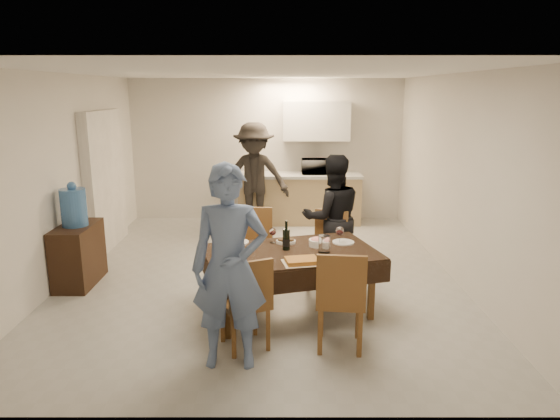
{
  "coord_description": "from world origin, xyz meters",
  "views": [
    {
      "loc": [
        0.25,
        -6.27,
        2.39
      ],
      "look_at": [
        0.25,
        -0.3,
        0.95
      ],
      "focal_mm": 32.0,
      "sensor_mm": 36.0,
      "label": 1
    }
  ],
  "objects": [
    {
      "name": "stub_partition",
      "position": [
        -2.42,
        1.2,
        1.05
      ],
      "size": [
        0.15,
        1.4,
        2.1
      ],
      "primitive_type": "cube",
      "color": "white",
      "rests_on": "floor"
    },
    {
      "name": "upper_cabinet",
      "position": [
        0.9,
        2.82,
        1.85
      ],
      "size": [
        1.2,
        0.34,
        0.7
      ],
      "primitive_type": "cube",
      "color": "white",
      "rests_on": "wall_back"
    },
    {
      "name": "microwave",
      "position": [
        0.89,
        2.68,
        1.05
      ],
      "size": [
        0.49,
        0.33,
        0.27
      ],
      "primitive_type": "imported",
      "rotation": [
        0.0,
        0.0,
        3.14
      ],
      "color": "white",
      "rests_on": "kitchen_worktop"
    },
    {
      "name": "kitchen_base_cabinet",
      "position": [
        0.6,
        2.68,
        0.43
      ],
      "size": [
        2.2,
        0.6,
        0.86
      ],
      "primitive_type": "cube",
      "color": "#9F895F",
      "rests_on": "floor"
    },
    {
      "name": "chair_near_left",
      "position": [
        -0.09,
        -2.01,
        0.56
      ],
      "size": [
        0.55,
        0.56,
        0.5
      ],
      "rotation": [
        0.0,
        0.0,
        0.42
      ],
      "color": "brown",
      "rests_on": "floor"
    },
    {
      "name": "wine_glass_b",
      "position": [
        0.91,
        -0.92,
        0.81
      ],
      "size": [
        0.09,
        0.09,
        0.21
      ],
      "primitive_type": null,
      "color": "white",
      "rests_on": "dining_table"
    },
    {
      "name": "mushroom_dish",
      "position": [
        0.31,
        -0.89,
        0.72
      ],
      "size": [
        0.2,
        0.2,
        0.04
      ],
      "primitive_type": "cylinder",
      "color": "white",
      "rests_on": "dining_table"
    },
    {
      "name": "savoury_tart",
      "position": [
        0.46,
        -1.55,
        0.73
      ],
      "size": [
        0.42,
        0.35,
        0.05
      ],
      "primitive_type": "cube",
      "rotation": [
        0.0,
        0.0,
        0.19
      ],
      "color": "#C27B38",
      "rests_on": "dining_table"
    },
    {
      "name": "wine_glass_a",
      "position": [
        -0.19,
        -1.42,
        0.81
      ],
      "size": [
        0.09,
        0.09,
        0.21
      ],
      "primitive_type": null,
      "color": "white",
      "rests_on": "dining_table"
    },
    {
      "name": "person_kitchen",
      "position": [
        -0.2,
        2.23,
        0.93
      ],
      "size": [
        1.2,
        0.69,
        1.86
      ],
      "primitive_type": "imported",
      "color": "black",
      "rests_on": "floor"
    },
    {
      "name": "chair_far_right",
      "position": [
        0.81,
        -0.51,
        0.57
      ],
      "size": [
        0.56,
        0.57,
        0.51
      ],
      "rotation": [
        0.0,
        0.0,
        2.74
      ],
      "color": "brown",
      "rests_on": "floor"
    },
    {
      "name": "chair_near_right",
      "position": [
        0.81,
        -2.01,
        0.6
      ],
      "size": [
        0.49,
        0.49,
        0.53
      ],
      "rotation": [
        0.0,
        0.0,
        -0.11
      ],
      "color": "brown",
      "rests_on": "floor"
    },
    {
      "name": "person_near",
      "position": [
        -0.19,
        -2.22,
        0.9
      ],
      "size": [
        0.66,
        0.44,
        1.81
      ],
      "primitive_type": "imported",
      "rotation": [
        0.0,
        0.0,
        0.01
      ],
      "color": "slate",
      "rests_on": "floor"
    },
    {
      "name": "wine_bottle",
      "position": [
        0.31,
        -1.12,
        0.87
      ],
      "size": [
        0.08,
        0.08,
        0.32
      ],
      "primitive_type": null,
      "color": "black",
      "rests_on": "dining_table"
    },
    {
      "name": "plate_near_left",
      "position": [
        -0.24,
        -1.47,
        0.71
      ],
      "size": [
        0.26,
        0.26,
        0.02
      ],
      "primitive_type": "cylinder",
      "color": "white",
      "rests_on": "dining_table"
    },
    {
      "name": "ceiling",
      "position": [
        0.0,
        0.0,
        2.6
      ],
      "size": [
        5.0,
        6.0,
        0.02
      ],
      "primitive_type": "cube",
      "color": "white",
      "rests_on": "wall_back"
    },
    {
      "name": "wall_left",
      "position": [
        -2.5,
        0.0,
        1.3
      ],
      "size": [
        0.02,
        6.0,
        2.6
      ],
      "primitive_type": "cube",
      "color": "silver",
      "rests_on": "floor"
    },
    {
      "name": "salad_bowl",
      "position": [
        0.66,
        -0.99,
        0.74
      ],
      "size": [
        0.19,
        0.19,
        0.08
      ],
      "primitive_type": "cylinder",
      "color": "white",
      "rests_on": "dining_table"
    },
    {
      "name": "wine_glass_c",
      "position": [
        0.16,
        -0.87,
        0.8
      ],
      "size": [
        0.08,
        0.08,
        0.18
      ],
      "primitive_type": null,
      "color": "white",
      "rests_on": "dining_table"
    },
    {
      "name": "wall_front",
      "position": [
        0.0,
        -3.0,
        1.3
      ],
      "size": [
        5.0,
        0.02,
        2.6
      ],
      "primitive_type": "cube",
      "color": "silver",
      "rests_on": "floor"
    },
    {
      "name": "water_jug",
      "position": [
        -2.28,
        -0.33,
        0.99
      ],
      "size": [
        0.31,
        0.31,
        0.46
      ],
      "primitive_type": "cylinder",
      "color": "#447DC7",
      "rests_on": "console"
    },
    {
      "name": "console",
      "position": [
        -2.28,
        -0.33,
        0.38
      ],
      "size": [
        0.41,
        0.82,
        0.76
      ],
      "primitive_type": "cube",
      "color": "black",
      "rests_on": "floor"
    },
    {
      "name": "wall_back",
      "position": [
        0.0,
        3.0,
        1.3
      ],
      "size": [
        5.0,
        0.02,
        2.6
      ],
      "primitive_type": "cube",
      "color": "silver",
      "rests_on": "floor"
    },
    {
      "name": "wall_right",
      "position": [
        2.5,
        0.0,
        1.3
      ],
      "size": [
        0.02,
        6.0,
        2.6
      ],
      "primitive_type": "cube",
      "color": "silver",
      "rests_on": "floor"
    },
    {
      "name": "plate_near_right",
      "position": [
        0.96,
        -1.47,
        0.71
      ],
      "size": [
        0.26,
        0.26,
        0.01
      ],
      "primitive_type": "cylinder",
      "color": "white",
      "rests_on": "dining_table"
    },
    {
      "name": "plate_far_left",
      "position": [
        -0.24,
        -0.87,
        0.71
      ],
      "size": [
        0.26,
        0.26,
        0.01
      ],
      "primitive_type": "cylinder",
      "color": "white",
      "rests_on": "dining_table"
    },
    {
      "name": "dining_table",
      "position": [
        0.36,
        -1.17,
        0.67
      ],
      "size": [
        2.03,
        1.51,
        0.71
      ],
      "rotation": [
        0.0,
        0.0,
        0.28
      ],
      "color": "black",
      "rests_on": "floor"
    },
    {
      "name": "chair_far_left",
      "position": [
        -0.09,
        -0.51,
        0.59
      ],
      "size": [
        0.48,
        0.48,
        0.52
      ],
      "rotation": [
        0.0,
        0.0,
        3.05
      ],
      "color": "brown",
      "rests_on": "floor"
    },
    {
      "name": "floor",
      "position": [
        0.0,
        0.0,
        0.0
      ],
      "size": [
        5.0,
        6.0,
        0.02
      ],
      "primitive_type": "cube",
      "color": "#A7A7A2",
      "rests_on": "ground"
    },
    {
      "name": "water_pitcher",
      "position": [
        0.71,
        -1.22,
        0.8
      ],
      "size": [
        0.12,
        0.12,
        0.19
      ],
      "primitive_type": "cylinder",
      "color": "white",
      "rests_on": "dining_table"
    },
    {
      "name": "person_far",
      "position": [
        0.91,
        -0.12,
        0.81
      ],
      "size": [
        0.87,
        0.73,
        1.61
      ],
      "primitive_type": "imported",
      "rotation": [
        0.0,
        0.0,
        3.3
      ],
      "color": "black",
      "rests_on": "floor"
    },
    {
      "name": "kitchen_worktop",
      "position": [
        0.6,
        2.68,
        0.89
      ],
      "size": [
        2.24,
        0.64,
        0.05
      ],
      "primitive_type": "cube",
      "color": "#B7B8B2",
      "rests_on": "kitchen_base_cabinet"
    },
    {
      "name": "plate_far_right",
      "position": [
        0.96,
        -0.87,
        0.71
      ],
      "size": [
        0.25,
        0.25,
        0.01
      ],
      "primitive_type": "cylinder",
      "color": "white",
      "rests_on": "dining_table"
    }
  ]
}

